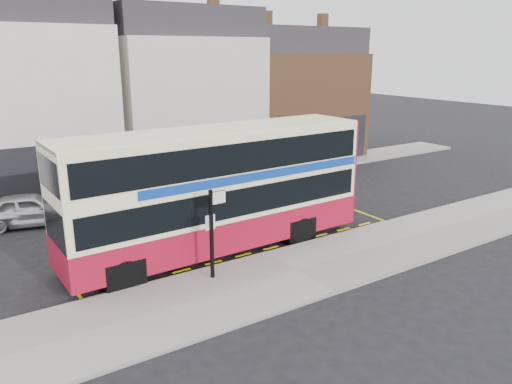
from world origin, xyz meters
TOP-DOWN VIEW (x-y plane):
  - ground at (0.00, 0.00)m, footprint 120.00×120.00m
  - pavement at (0.00, -2.30)m, footprint 40.00×4.00m
  - kerb at (0.00, -0.38)m, footprint 40.00×0.15m
  - far_pavement at (0.00, 11.00)m, footprint 50.00×3.00m
  - road_markings at (0.00, 1.60)m, footprint 14.00×3.40m
  - terrace_left at (-5.50, 14.99)m, footprint 8.00×8.01m
  - terrace_green_shop at (3.50, 14.99)m, footprint 9.00×8.01m
  - terrace_right at (12.50, 14.99)m, footprint 9.00×8.01m
  - double_decker_bus at (-1.23, 1.16)m, footprint 12.33×3.15m
  - bus_stop_post at (-2.75, -1.16)m, footprint 0.79×0.14m
  - car_silver at (-7.01, 8.49)m, footprint 4.80×2.88m
  - car_grey at (-1.72, 8.92)m, footprint 4.15×2.05m
  - car_white at (10.29, 8.67)m, footprint 5.09×2.51m
  - street_tree_right at (8.11, 11.35)m, footprint 2.18×2.18m

SIDE VIEW (x-z plane):
  - ground at x=0.00m, z-range 0.00..0.00m
  - road_markings at x=0.00m, z-range 0.00..0.01m
  - pavement at x=0.00m, z-range 0.00..0.15m
  - kerb at x=0.00m, z-range 0.00..0.15m
  - far_pavement at x=0.00m, z-range 0.00..0.15m
  - car_grey at x=-1.72m, z-range 0.00..1.31m
  - car_white at x=10.29m, z-range 0.00..1.42m
  - car_silver at x=-7.01m, z-range 0.00..1.53m
  - bus_stop_post at x=-2.75m, z-range 0.46..3.61m
  - double_decker_bus at x=-1.23m, z-range 0.13..5.03m
  - street_tree_right at x=8.11m, z-range 0.85..5.56m
  - terrace_right at x=12.50m, z-range -0.58..9.72m
  - terrace_green_shop at x=3.50m, z-range -0.58..10.72m
  - terrace_left at x=-5.50m, z-range -0.58..11.22m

